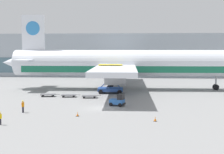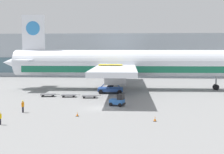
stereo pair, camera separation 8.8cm
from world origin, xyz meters
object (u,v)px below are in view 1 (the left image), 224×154
(traffic_cone_far, at_px, (77,114))
(scissor_lift_loader, at_px, (110,82))
(baggage_dolly_lead, at_px, (48,95))
(baggage_tug_foreground, at_px, (118,101))
(airplane_main, at_px, (125,64))
(baggage_dolly_second, at_px, (69,95))
(traffic_cone_near, at_px, (155,119))
(baggage_dolly_third, at_px, (89,96))
(ground_crew_near, at_px, (0,117))
(ground_crew_far, at_px, (23,105))

(traffic_cone_far, bearing_deg, scissor_lift_loader, 82.69)
(baggage_dolly_lead, relative_size, traffic_cone_far, 6.23)
(baggage_tug_foreground, bearing_deg, airplane_main, 106.97)
(airplane_main, relative_size, baggage_dolly_second, 15.42)
(scissor_lift_loader, bearing_deg, traffic_cone_near, -73.74)
(baggage_dolly_third, relative_size, ground_crew_near, 2.27)
(ground_crew_near, bearing_deg, baggage_dolly_third, 88.96)
(baggage_dolly_lead, bearing_deg, baggage_dolly_third, -14.04)
(scissor_lift_loader, distance_m, ground_crew_near, 30.20)
(baggage_tug_foreground, xyz_separation_m, baggage_dolly_second, (-10.05, 8.41, -0.49))
(traffic_cone_far, bearing_deg, ground_crew_far, 168.09)
(baggage_dolly_lead, distance_m, baggage_dolly_second, 4.21)
(ground_crew_far, relative_size, traffic_cone_near, 2.81)
(airplane_main, distance_m, baggage_tug_foreground, 20.97)
(baggage_dolly_second, distance_m, baggage_dolly_third, 4.22)
(airplane_main, bearing_deg, baggage_dolly_third, -117.91)
(baggage_tug_foreground, relative_size, baggage_dolly_second, 0.73)
(airplane_main, relative_size, ground_crew_far, 31.72)
(baggage_dolly_lead, xyz_separation_m, traffic_cone_far, (9.00, -16.91, -0.09))
(ground_crew_near, bearing_deg, airplane_main, 86.70)
(baggage_tug_foreground, bearing_deg, baggage_dolly_third, 145.85)
(baggage_dolly_third, relative_size, ground_crew_far, 2.06)
(baggage_dolly_lead, xyz_separation_m, baggage_dolly_second, (4.19, -0.34, 0.00))
(baggage_dolly_second, bearing_deg, ground_crew_far, -110.54)
(airplane_main, distance_m, baggage_dolly_lead, 19.51)
(baggage_dolly_third, distance_m, ground_crew_near, 22.82)
(scissor_lift_loader, xyz_separation_m, baggage_dolly_second, (-7.67, -5.78, -1.86))
(baggage_dolly_second, bearing_deg, ground_crew_near, -106.67)
(airplane_main, height_order, baggage_dolly_second, airplane_main)
(scissor_lift_loader, bearing_deg, baggage_tug_foreground, -81.83)
(baggage_tug_foreground, xyz_separation_m, ground_crew_near, (-13.96, -13.68, 0.09))
(airplane_main, distance_m, ground_crew_far, 30.64)
(baggage_dolly_third, height_order, ground_crew_far, ground_crew_far)
(ground_crew_near, bearing_deg, traffic_cone_far, 51.94)
(scissor_lift_loader, height_order, ground_crew_near, scissor_lift_loader)
(scissor_lift_loader, height_order, traffic_cone_near, scissor_lift_loader)
(airplane_main, height_order, ground_crew_near, airplane_main)
(airplane_main, relative_size, traffic_cone_near, 89.11)
(baggage_dolly_third, relative_size, traffic_cone_near, 5.78)
(baggage_dolly_lead, bearing_deg, ground_crew_far, -94.63)
(airplane_main, xyz_separation_m, baggage_dolly_lead, (-14.69, -11.62, -5.45))
(baggage_dolly_third, xyz_separation_m, traffic_cone_far, (0.66, -15.83, -0.09))
(baggage_dolly_third, bearing_deg, traffic_cone_near, -64.53)
(ground_crew_far, bearing_deg, traffic_cone_far, 94.17)
(baggage_dolly_second, bearing_deg, baggage_dolly_lead, 168.76)
(traffic_cone_near, distance_m, traffic_cone_far, 10.88)
(airplane_main, bearing_deg, traffic_cone_near, -82.18)
(baggage_dolly_lead, xyz_separation_m, ground_crew_far, (0.53, -15.13, 0.70))
(baggage_dolly_lead, bearing_deg, baggage_tug_foreground, -38.19)
(baggage_dolly_second, bearing_deg, baggage_dolly_third, -16.83)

